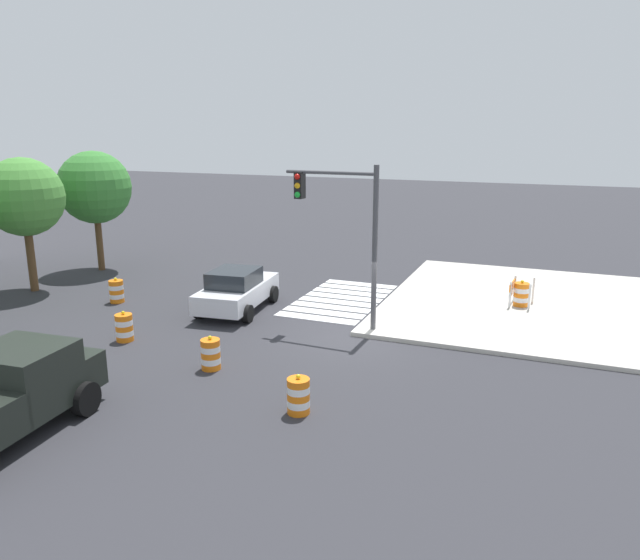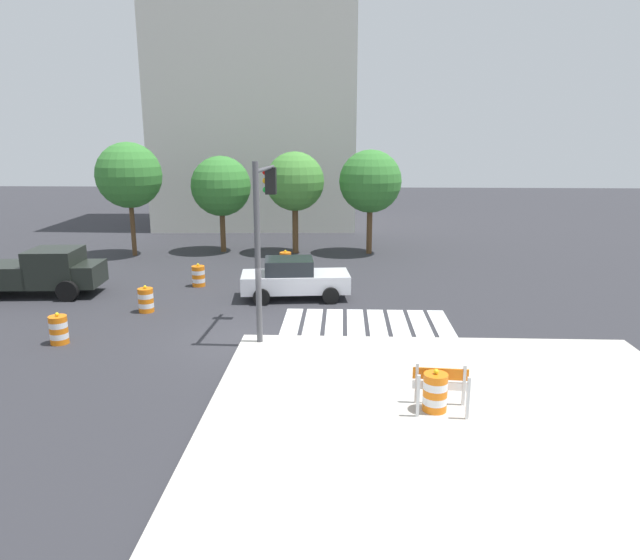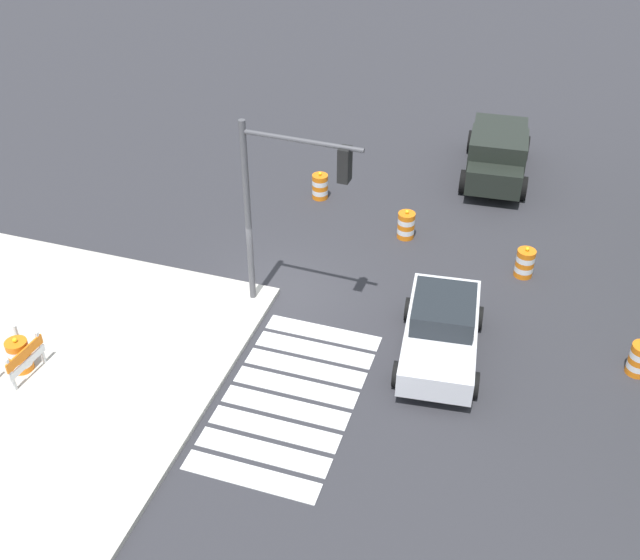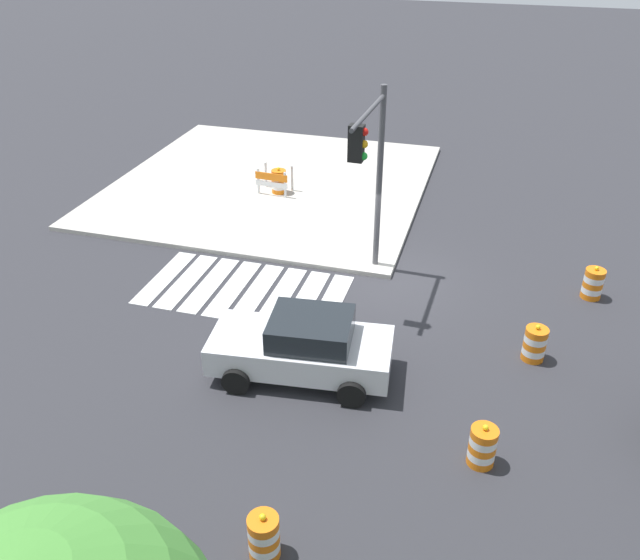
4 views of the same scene
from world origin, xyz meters
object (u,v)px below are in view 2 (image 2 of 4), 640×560
street_tree_streetside_far (295,182)px  traffic_barrel_on_sidewalk (435,392)px  pickup_truck (42,272)px  construction_barricade (441,384)px  traffic_barrel_median_far (285,261)px  street_tree_streetside_mid (129,175)px  traffic_barrel_near_corner (59,330)px  street_tree_streetside_near (370,182)px  traffic_barrel_median_near (198,276)px  street_tree_corner_lot (221,186)px  traffic_barrel_crosswalk_end (146,300)px  traffic_light_pole (263,216)px  sports_car (294,278)px

street_tree_streetside_far → traffic_barrel_on_sidewalk: bearing=-76.1°
pickup_truck → traffic_barrel_on_sidewalk: (14.50, -10.12, -0.37)m
traffic_barrel_on_sidewalk → construction_barricade: bearing=51.1°
traffic_barrel_median_far → street_tree_streetside_mid: street_tree_streetside_mid is taller
traffic_barrel_near_corner → street_tree_streetside_mid: 14.79m
street_tree_streetside_near → street_tree_streetside_far: 4.15m
pickup_truck → traffic_barrel_on_sidewalk: size_ratio=5.18×
pickup_truck → traffic_barrel_median_far: (9.53, 4.93, -0.52)m
traffic_barrel_median_near → street_tree_corner_lot: street_tree_corner_lot is taller
traffic_barrel_on_sidewalk → street_tree_corner_lot: 21.94m
traffic_barrel_crosswalk_end → traffic_barrel_on_sidewalk: bearing=-39.9°
traffic_barrel_on_sidewalk → traffic_light_pole: bearing=129.9°
traffic_barrel_median_near → street_tree_streetside_far: size_ratio=0.18×
street_tree_streetside_mid → street_tree_corner_lot: (4.69, 1.32, -0.67)m
sports_car → pickup_truck: (-10.38, 0.07, 0.16)m
street_tree_streetside_far → street_tree_corner_lot: bearing=176.9°
traffic_barrel_near_corner → traffic_barrel_on_sidewalk: (11.06, -4.43, 0.15)m
traffic_barrel_on_sidewalk → construction_barricade: size_ratio=0.78×
traffic_barrel_median_far → street_tree_corner_lot: bearing=130.6°
sports_car → street_tree_streetside_mid: (-9.57, 8.40, 3.56)m
traffic_barrel_median_near → traffic_barrel_median_far: size_ratio=1.00×
traffic_barrel_crosswalk_end → traffic_barrel_median_near: bearing=75.6°
traffic_barrel_median_far → traffic_light_pole: bearing=-88.3°
traffic_light_pole → street_tree_streetside_near: bearing=74.0°
traffic_barrel_median_near → traffic_light_pole: (3.78, -6.20, 3.46)m
traffic_light_pole → traffic_barrel_median_far: bearing=91.7°
sports_car → traffic_light_pole: bearing=-97.2°
traffic_barrel_median_near → street_tree_streetside_far: 9.24m
traffic_barrel_median_far → sports_car: bearing=-80.4°
traffic_barrel_on_sidewalk → traffic_barrel_median_near: bearing=125.6°
street_tree_streetside_near → street_tree_streetside_mid: (-13.00, -1.11, 0.37)m
traffic_barrel_near_corner → traffic_barrel_crosswalk_end: (1.59, 3.47, 0.00)m
traffic_barrel_crosswalk_end → traffic_barrel_median_far: bearing=57.8°
traffic_barrel_crosswalk_end → traffic_light_pole: (4.78, -2.30, 3.46)m
traffic_barrel_median_near → traffic_light_pole: bearing=-58.7°
traffic_barrel_crosswalk_end → street_tree_streetside_near: street_tree_streetside_near is taller
traffic_light_pole → construction_barricade: bearing=-48.1°
street_tree_corner_lot → street_tree_streetside_mid: bearing=-164.3°
sports_car → construction_barricade: sports_car is taller
construction_barricade → street_tree_streetside_mid: bearing=127.2°
traffic_barrel_near_corner → traffic_light_pole: traffic_light_pole is taller
traffic_barrel_median_far → street_tree_corner_lot: 7.01m
traffic_light_pole → street_tree_streetside_far: 13.94m
pickup_truck → traffic_barrel_near_corner: 6.67m
traffic_barrel_median_near → traffic_light_pole: 8.04m
sports_car → construction_barricade: size_ratio=3.45×
traffic_barrel_on_sidewalk → traffic_light_pole: traffic_light_pole is taller
traffic_barrel_median_far → traffic_light_pole: (0.28, -9.45, 3.46)m
sports_car → street_tree_streetside_far: 10.03m
sports_car → traffic_barrel_on_sidewalk: 10.86m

